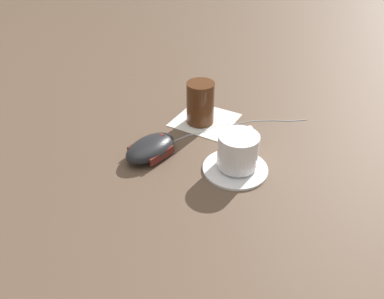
{
  "coord_description": "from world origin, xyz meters",
  "views": [
    {
      "loc": [
        -0.63,
        -0.07,
        0.44
      ],
      "look_at": [
        -0.06,
        0.02,
        0.03
      ],
      "focal_mm": 35.0,
      "sensor_mm": 36.0,
      "label": 1
    }
  ],
  "objects": [
    {
      "name": "ground_plane",
      "position": [
        0.0,
        0.0,
        0.0
      ],
      "size": [
        3.0,
        3.0,
        0.0
      ],
      "primitive_type": "plane",
      "color": "brown"
    },
    {
      "name": "saucer",
      "position": [
        -0.07,
        -0.06,
        0.0
      ],
      "size": [
        0.12,
        0.12,
        0.01
      ],
      "primitive_type": "cylinder",
      "color": "white",
      "rests_on": "ground"
    },
    {
      "name": "coffee_cup",
      "position": [
        -0.07,
        -0.07,
        0.04
      ],
      "size": [
        0.1,
        0.07,
        0.06
      ],
      "color": "white",
      "rests_on": "saucer"
    },
    {
      "name": "computer_mouse",
      "position": [
        -0.06,
        0.1,
        0.02
      ],
      "size": [
        0.13,
        0.12,
        0.04
      ],
      "color": "black",
      "rests_on": "ground"
    },
    {
      "name": "mouse_cable",
      "position": [
        0.08,
        -0.06,
        0.0
      ],
      "size": [
        0.14,
        0.29,
        0.0
      ],
      "color": "gray",
      "rests_on": "ground"
    },
    {
      "name": "napkin_under_glass",
      "position": [
        0.09,
        0.02,
        0.0
      ],
      "size": [
        0.16,
        0.16,
        0.0
      ],
      "primitive_type": "cube",
      "rotation": [
        0.0,
        0.0,
        -0.35
      ],
      "color": "silver",
      "rests_on": "ground"
    },
    {
      "name": "drinking_glass",
      "position": [
        0.08,
        0.03,
        0.05
      ],
      "size": [
        0.06,
        0.06,
        0.09
      ],
      "primitive_type": "cylinder",
      "color": "#4C2814",
      "rests_on": "napkin_under_glass"
    }
  ]
}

